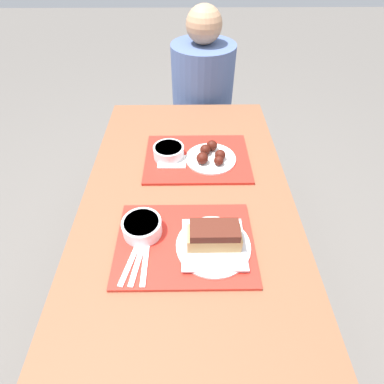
{
  "coord_description": "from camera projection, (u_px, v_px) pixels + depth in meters",
  "views": [
    {
      "loc": [
        0.01,
        -0.76,
        1.53
      ],
      "look_at": [
        0.02,
        0.02,
        0.77
      ],
      "focal_mm": 28.0,
      "sensor_mm": 36.0,
      "label": 1
    }
  ],
  "objects": [
    {
      "name": "wings_plate_far",
      "position": [
        211.0,
        156.0,
        1.25
      ],
      "size": [
        0.21,
        0.21,
        0.06
      ],
      "color": "white",
      "rests_on": "tray_far"
    },
    {
      "name": "ground_plane",
      "position": [
        189.0,
        296.0,
        1.61
      ],
      "size": [
        12.0,
        12.0,
        0.0
      ],
      "primitive_type": "plane",
      "color": "#605B56"
    },
    {
      "name": "plastic_spoon_near",
      "position": [
        131.0,
        261.0,
        0.9
      ],
      "size": [
        0.06,
        0.17,
        0.0
      ],
      "color": "white",
      "rests_on": "tray_near"
    },
    {
      "name": "picnic_bench_far",
      "position": [
        188.0,
        139.0,
        2.04
      ],
      "size": [
        0.75,
        0.28,
        0.43
      ],
      "color": "brown",
      "rests_on": "ground_plane"
    },
    {
      "name": "napkin_far",
      "position": [
        172.0,
        162.0,
        1.24
      ],
      "size": [
        0.12,
        0.08,
        0.01
      ],
      "color": "white",
      "rests_on": "tray_far"
    },
    {
      "name": "bowl_coleslaw_near",
      "position": [
        142.0,
        226.0,
        0.97
      ],
      "size": [
        0.13,
        0.13,
        0.05
      ],
      "color": "silver",
      "rests_on": "tray_near"
    },
    {
      "name": "bowl_coleslaw_far",
      "position": [
        169.0,
        151.0,
        1.25
      ],
      "size": [
        0.13,
        0.13,
        0.05
      ],
      "color": "silver",
      "rests_on": "tray_far"
    },
    {
      "name": "tray_far",
      "position": [
        197.0,
        158.0,
        1.28
      ],
      "size": [
        0.44,
        0.33,
        0.01
      ],
      "color": "red",
      "rests_on": "picnic_table"
    },
    {
      "name": "picnic_table",
      "position": [
        188.0,
        221.0,
        1.17
      ],
      "size": [
        0.79,
        1.47,
        0.73
      ],
      "color": "brown",
      "rests_on": "ground_plane"
    },
    {
      "name": "tray_near",
      "position": [
        185.0,
        243.0,
        0.96
      ],
      "size": [
        0.44,
        0.33,
        0.01
      ],
      "color": "red",
      "rests_on": "picnic_table"
    },
    {
      "name": "plastic_knife_near",
      "position": [
        145.0,
        261.0,
        0.9
      ],
      "size": [
        0.02,
        0.17,
        0.0
      ],
      "color": "white",
      "rests_on": "tray_near"
    },
    {
      "name": "condiment_packet",
      "position": [
        192.0,
        224.0,
        1.01
      ],
      "size": [
        0.04,
        0.03,
        0.01
      ],
      "color": "teal",
      "rests_on": "tray_near"
    },
    {
      "name": "brisket_sandwich_plate",
      "position": [
        214.0,
        240.0,
        0.92
      ],
      "size": [
        0.24,
        0.24,
        0.1
      ],
      "color": "white",
      "rests_on": "tray_near"
    },
    {
      "name": "plastic_fork_near",
      "position": [
        138.0,
        261.0,
        0.9
      ],
      "size": [
        0.04,
        0.17,
        0.0
      ],
      "color": "white",
      "rests_on": "tray_near"
    },
    {
      "name": "person_seated_across",
      "position": [
        203.0,
        86.0,
        1.78
      ],
      "size": [
        0.36,
        0.36,
        0.73
      ],
      "color": "#4C6093",
      "rests_on": "picnic_bench_far"
    }
  ]
}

